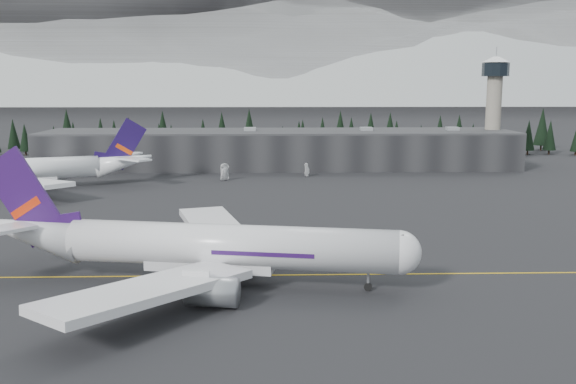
{
  "coord_description": "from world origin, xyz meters",
  "views": [
    {
      "loc": [
        -3.35,
        -95.23,
        28.55
      ],
      "look_at": [
        0.0,
        20.0,
        9.0
      ],
      "focal_mm": 40.0,
      "sensor_mm": 36.0,
      "label": 1
    }
  ],
  "objects_px": {
    "gse_vehicle_a": "(225,178)",
    "jet_main": "(192,245)",
    "terminal": "(279,149)",
    "jet_parked": "(32,169)",
    "control_tower": "(494,98)",
    "gse_vehicle_b": "(307,174)"
  },
  "relations": [
    {
      "from": "gse_vehicle_a",
      "to": "jet_main",
      "type": "bearing_deg",
      "value": -111.95
    },
    {
      "from": "terminal",
      "to": "jet_parked",
      "type": "distance_m",
      "value": 81.62
    },
    {
      "from": "control_tower",
      "to": "gse_vehicle_a",
      "type": "relative_size",
      "value": 7.29
    },
    {
      "from": "jet_main",
      "to": "gse_vehicle_a",
      "type": "xyz_separation_m",
      "value": [
        -2.15,
        99.33,
        -4.78
      ]
    },
    {
      "from": "control_tower",
      "to": "jet_main",
      "type": "xyz_separation_m",
      "value": [
        -89.65,
        -133.07,
        -17.91
      ]
    },
    {
      "from": "terminal",
      "to": "gse_vehicle_a",
      "type": "height_order",
      "value": "terminal"
    },
    {
      "from": "control_tower",
      "to": "gse_vehicle_a",
      "type": "xyz_separation_m",
      "value": [
        -91.79,
        -33.75,
        -22.69
      ]
    },
    {
      "from": "gse_vehicle_a",
      "to": "gse_vehicle_b",
      "type": "relative_size",
      "value": 1.21
    },
    {
      "from": "gse_vehicle_a",
      "to": "jet_parked",
      "type": "bearing_deg",
      "value": 171.98
    },
    {
      "from": "terminal",
      "to": "jet_parked",
      "type": "bearing_deg",
      "value": -146.79
    },
    {
      "from": "terminal",
      "to": "gse_vehicle_b",
      "type": "relative_size",
      "value": 37.43
    },
    {
      "from": "terminal",
      "to": "gse_vehicle_a",
      "type": "xyz_separation_m",
      "value": [
        -16.79,
        -30.75,
        -5.58
      ]
    },
    {
      "from": "terminal",
      "to": "gse_vehicle_b",
      "type": "bearing_deg",
      "value": -70.22
    },
    {
      "from": "jet_parked",
      "to": "gse_vehicle_b",
      "type": "relative_size",
      "value": 14.73
    },
    {
      "from": "control_tower",
      "to": "gse_vehicle_b",
      "type": "xyz_separation_m",
      "value": [
        -66.67,
        -26.17,
        -22.68
      ]
    },
    {
      "from": "jet_main",
      "to": "gse_vehicle_a",
      "type": "relative_size",
      "value": 12.73
    },
    {
      "from": "gse_vehicle_a",
      "to": "gse_vehicle_b",
      "type": "distance_m",
      "value": 26.24
    },
    {
      "from": "control_tower",
      "to": "gse_vehicle_b",
      "type": "height_order",
      "value": "control_tower"
    },
    {
      "from": "terminal",
      "to": "jet_main",
      "type": "distance_m",
      "value": 130.9
    },
    {
      "from": "jet_parked",
      "to": "gse_vehicle_a",
      "type": "relative_size",
      "value": 12.18
    },
    {
      "from": "gse_vehicle_b",
      "to": "gse_vehicle_a",
      "type": "bearing_deg",
      "value": -86.37
    },
    {
      "from": "jet_parked",
      "to": "gse_vehicle_a",
      "type": "xyz_separation_m",
      "value": [
        51.49,
        13.96,
        -4.65
      ]
    }
  ]
}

